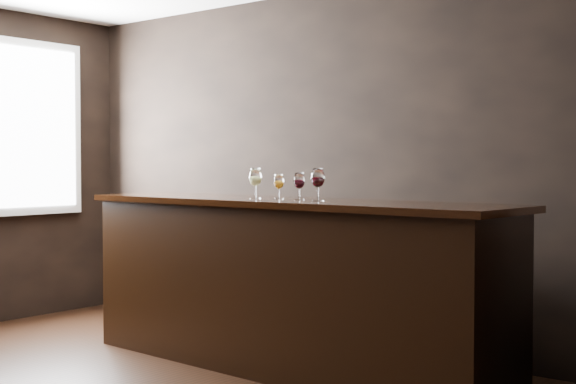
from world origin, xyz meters
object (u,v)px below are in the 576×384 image
Objects in this scene: back_bar_shelf at (293,290)px; glass_red_a at (299,181)px; glass_red_b at (318,179)px; glass_white at (255,178)px; bar_counter at (286,288)px; glass_amber at (279,182)px.

back_bar_shelf is 12.62× the size of glass_red_a.
glass_red_b is at bearing -10.46° from glass_red_a.
glass_white is at bearing -174.47° from glass_red_a.
back_bar_shelf is 1.20m from glass_white.
glass_red_b is (0.81, -0.74, 0.90)m from back_bar_shelf.
bar_counter is 0.81m from glass_red_b.
glass_white is at bearing -170.58° from bar_counter.
glass_amber is 0.20m from glass_red_a.
bar_counter reaches higher than back_bar_shelf.
glass_amber is at bearing 171.74° from glass_red_b.
glass_red_a is at bearing 5.53° from glass_white.
glass_red_a is at bearing 5.26° from bar_counter.
glass_red_b is at bearing -42.58° from back_bar_shelf.
bar_counter is at bearing -54.17° from back_bar_shelf.
bar_counter is at bearing -177.36° from glass_red_a.
glass_red_a is at bearing 169.54° from glass_red_b.
bar_counter is 17.57× the size of glass_red_a.
glass_red_a is (0.36, 0.04, -0.02)m from glass_white.
back_bar_shelf is 1.29m from glass_red_a.
back_bar_shelf is 1.19m from glass_amber.
glass_white is 1.25× the size of glass_amber.
glass_white is 0.99× the size of glass_red_b.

